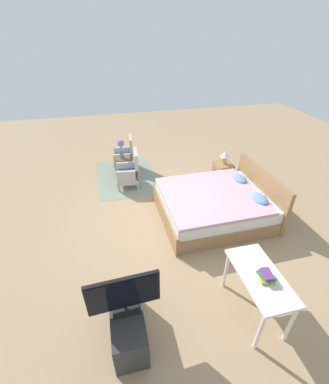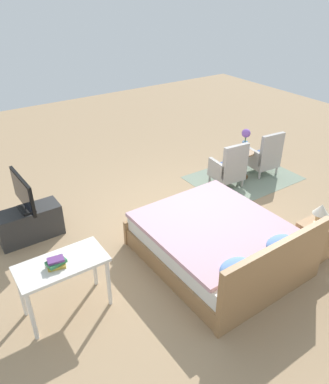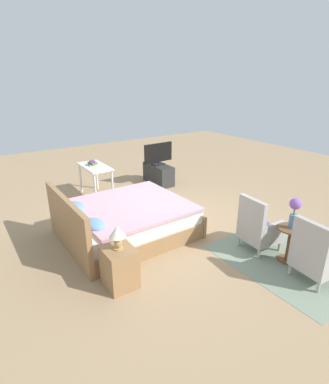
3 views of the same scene
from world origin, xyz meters
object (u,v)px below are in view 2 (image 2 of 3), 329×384
Objects in this scene: table_lamp at (321,212)px; book_stack at (56,263)px; side_table at (243,161)px; tv_stand at (30,224)px; tv_flatscreen at (23,193)px; armchair_by_window_right at (229,169)px; flower_vase at (246,138)px; armchair_by_window_left at (264,157)px; nightstand at (314,240)px; bed at (219,244)px; vanity_desk at (62,270)px.

book_stack is at bearing -16.46° from table_lamp.
tv_stand is at bearing -4.93° from side_table.
table_lamp is at bearing 69.05° from side_table.
book_stack is at bearing 17.83° from side_table.
armchair_by_window_right is at bearing 172.53° from tv_flatscreen.
table_lamp is 4.29m from tv_flatscreen.
tv_stand is (4.20, -0.36, -0.60)m from flower_vase.
side_table is at bearing -14.40° from armchair_by_window_left.
nightstand is 0.59× the size of tv_stand.
bed is 2.20m from vanity_desk.
flower_vase is 2.57m from table_lamp.
flower_vase reaches higher than tv_stand.
vanity_desk reaches higher than nightstand.
tv_flatscreen is at bearing -5.92° from armchair_by_window_left.
armchair_by_window_left is 1.93× the size of flower_vase.
tv_flatscreen is at bearing -7.47° from armchair_by_window_right.
vanity_desk is at bearing -8.94° from bed.
armchair_by_window_right is at bearing 0.00° from armchair_by_window_left.
table_lamp is 0.32× the size of vanity_desk.
nightstand is at bearing 163.55° from book_stack.
tv_flatscreen reaches higher than armchair_by_window_left.
book_stack is at bearing 18.30° from armchair_by_window_right.
flower_vase is at bearing -162.17° from book_stack.
armchair_by_window_right is 1.93× the size of flower_vase.
armchair_by_window_right is at bearing -100.57° from table_lamp.
flower_vase reaches higher than book_stack.
book_stack is at bearing 17.83° from flower_vase.
tv_flatscreen reaches higher than tv_stand.
nightstand is 2.42× the size of book_stack.
armchair_by_window_right is 4.07m from book_stack.
flower_vase is at bearing 175.08° from tv_flatscreen.
armchair_by_window_right is 1.62× the size of nightstand.
vanity_desk is at bearing -157.67° from book_stack.
vanity_desk is at bearing 87.59° from tv_stand.
armchair_by_window_right is at bearing -161.77° from vanity_desk.
armchair_by_window_left is at bearing -165.34° from vanity_desk.
armchair_by_window_left reaches higher than tv_stand.
tv_stand is 4.09× the size of book_stack.
nightstand is (0.92, 2.40, -0.07)m from side_table.
nightstand is at bearing 58.37° from armchair_by_window_left.
table_lamp is at bearing 69.05° from flower_vase.
nightstand is (0.92, 2.40, -0.57)m from flower_vase.
armchair_by_window_left and armchair_by_window_right have the same top height.
tv_flatscreen is at bearing -4.92° from flower_vase.
bed is at bearing 38.68° from flower_vase.
side_table is 1.18× the size of flower_vase.
nightstand is 0.55× the size of vanity_desk.
tv_stand is at bearing -40.12° from nightstand.
table_lamp is at bearing 58.37° from armchair_by_window_left.
nightstand is at bearing 69.04° from side_table.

